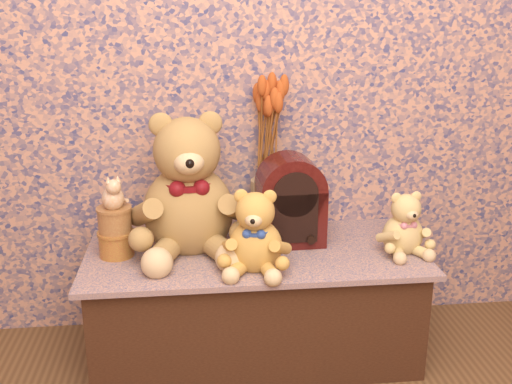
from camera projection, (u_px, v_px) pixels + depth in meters
display_shelf at (255, 302)px, 2.23m from camera, size 1.23×0.57×0.42m
teddy_large at (187, 176)px, 2.12m from camera, size 0.46×0.54×0.54m
teddy_medium at (256, 226)px, 1.98m from camera, size 0.29×0.33×0.30m
teddy_small at (404, 220)px, 2.12m from camera, size 0.22×0.25×0.24m
cathedral_radio at (290, 199)px, 2.20m from camera, size 0.25×0.19×0.34m
ceramic_vase at (267, 206)px, 2.32m from camera, size 0.14×0.14×0.21m
dried_stalks at (267, 128)px, 2.22m from camera, size 0.23×0.23×0.41m
biscuit_tin_lower at (116, 244)px, 2.11m from camera, size 0.15×0.15×0.09m
biscuit_tin_upper at (115, 220)px, 2.08m from camera, size 0.14×0.14×0.09m
cat_figurine at (112, 191)px, 2.05m from camera, size 0.12×0.12×0.13m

